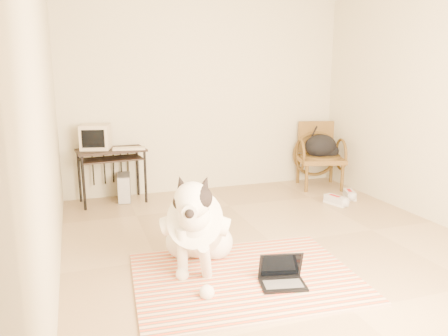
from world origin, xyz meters
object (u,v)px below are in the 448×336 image
dog (197,228)px  rattan_chair (319,155)px  pc_tower (124,187)px  backpack (322,147)px  computer_desk (111,157)px  laptop (282,277)px  crt_monitor (96,137)px

dog → rattan_chair: rattan_chair is taller
pc_tower → backpack: 2.88m
dog → computer_desk: (-0.51, 2.24, 0.24)m
dog → laptop: (0.54, -0.55, -0.29)m
crt_monitor → pc_tower: size_ratio=1.06×
dog → pc_tower: 2.31m
backpack → rattan_chair: bearing=105.5°
laptop → backpack: backpack is taller
crt_monitor → backpack: 3.18m
laptop → dog: bearing=134.7°
computer_desk → backpack: size_ratio=1.78×
laptop → rattan_chair: (1.91, 2.64, 0.39)m
dog → laptop: bearing=-45.3°
crt_monitor → rattan_chair: size_ratio=0.44×
crt_monitor → backpack: size_ratio=0.83×
crt_monitor → backpack: bearing=-5.1°
laptop → pc_tower: (-0.91, 2.83, 0.09)m
dog → pc_tower: bearing=99.2°
backpack → pc_tower: bearing=175.2°
rattan_chair → laptop: bearing=-125.9°
crt_monitor → rattan_chair: crt_monitor is taller
dog → pc_tower: size_ratio=3.19×
laptop → computer_desk: bearing=110.8°
computer_desk → pc_tower: bearing=15.0°
laptop → pc_tower: pc_tower is taller
rattan_chair → pc_tower: bearing=176.2°
rattan_chair → backpack: rattan_chair is taller
dog → crt_monitor: size_ratio=3.01×
dog → pc_tower: dog is taller
computer_desk → rattan_chair: bearing=-2.9°
dog → backpack: dog is taller
pc_tower → computer_desk: bearing=-165.0°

